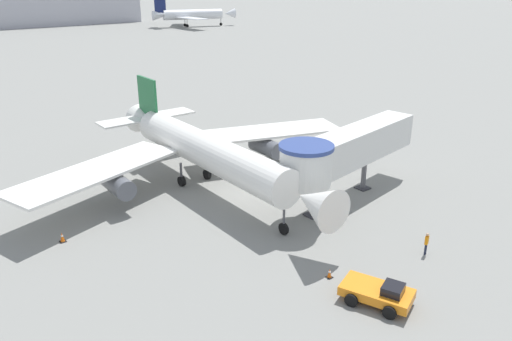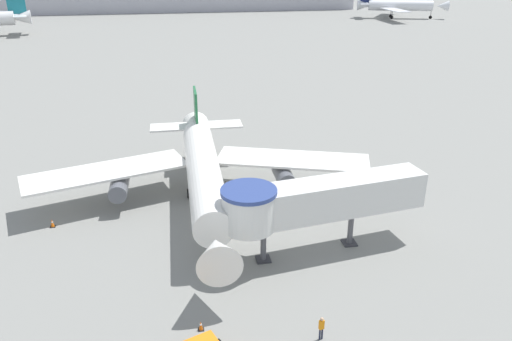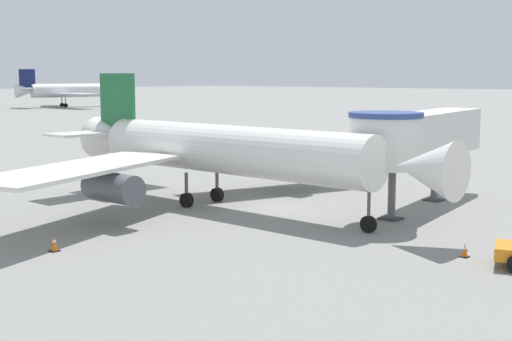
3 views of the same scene
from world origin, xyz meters
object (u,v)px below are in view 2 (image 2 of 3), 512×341
at_px(main_airplane, 203,170).
at_px(traffic_cone_port_wing, 52,223).
at_px(jet_bridge, 310,201).
at_px(ground_crew_marshaller, 321,327).
at_px(traffic_cone_starboard_wing, 341,192).
at_px(background_jet_navy_tail, 398,6).
at_px(traffic_cone_near_nose, 201,326).

xyz_separation_m(main_airplane, traffic_cone_port_wing, (-13.22, -1.86, -3.20)).
distance_m(jet_bridge, ground_crew_marshaller, 10.35).
bearing_deg(ground_crew_marshaller, traffic_cone_starboard_wing, 53.59).
relative_size(main_airplane, jet_bridge, 2.03).
height_order(main_airplane, background_jet_navy_tail, background_jet_navy_tail).
xyz_separation_m(traffic_cone_port_wing, background_jet_navy_tail, (91.87, 132.14, 4.00)).
relative_size(jet_bridge, traffic_cone_port_wing, 22.18).
relative_size(ground_crew_marshaller, background_jet_navy_tail, 0.05).
bearing_deg(main_airplane, traffic_cone_starboard_wing, -0.83).
height_order(traffic_cone_port_wing, ground_crew_marshaller, ground_crew_marshaller).
xyz_separation_m(traffic_cone_port_wing, traffic_cone_starboard_wing, (26.40, 1.52, -0.04)).
bearing_deg(traffic_cone_port_wing, traffic_cone_near_nose, -52.25).
bearing_deg(ground_crew_marshaller, traffic_cone_near_nose, 149.59).
bearing_deg(background_jet_navy_tail, traffic_cone_port_wing, 161.94).
relative_size(main_airplane, traffic_cone_port_wing, 44.95).
xyz_separation_m(jet_bridge, traffic_cone_near_nose, (-8.98, -7.45, -4.20)).
bearing_deg(jet_bridge, main_airplane, 119.60).
xyz_separation_m(jet_bridge, ground_crew_marshaller, (-1.83, -9.54, -3.57)).
xyz_separation_m(jet_bridge, traffic_cone_starboard_wing, (5.82, 9.06, -4.19)).
distance_m(main_airplane, traffic_cone_near_nose, 17.24).
relative_size(traffic_cone_port_wing, background_jet_navy_tail, 0.02).
bearing_deg(main_airplane, traffic_cone_port_wing, -171.29).
distance_m(traffic_cone_port_wing, ground_crew_marshaller, 25.38).
bearing_deg(traffic_cone_starboard_wing, main_airplane, 178.49).
bearing_deg(ground_crew_marshaller, jet_bridge, 65.08).
relative_size(main_airplane, ground_crew_marshaller, 20.28).
height_order(jet_bridge, ground_crew_marshaller, jet_bridge).
relative_size(traffic_cone_starboard_wing, background_jet_navy_tail, 0.02).
bearing_deg(background_jet_navy_tail, traffic_cone_starboard_wing, 170.13).
bearing_deg(traffic_cone_starboard_wing, traffic_cone_port_wing, -176.71).
bearing_deg(traffic_cone_port_wing, background_jet_navy_tail, 55.19).
relative_size(traffic_cone_port_wing, traffic_cone_near_nose, 1.16).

